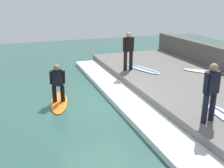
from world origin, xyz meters
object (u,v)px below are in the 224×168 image
object	(u,v)px
surfer_riding	(58,81)
surfer_waiting_far	(211,90)
surfboard_waiting_near	(143,69)
surfboard_spare	(203,71)
surfboard_riding	(59,102)
surfer_waiting_near	(128,49)

from	to	relation	value
surfer_riding	surfer_waiting_far	bearing A→B (deg)	-47.19
surfboard_waiting_near	surfer_riding	bearing A→B (deg)	-159.31
surfer_riding	surfboard_spare	bearing A→B (deg)	2.86
surfboard_riding	surfer_riding	bearing A→B (deg)	0.00
surfer_waiting_far	surfboard_waiting_near	bearing A→B (deg)	82.57
surfer_riding	surfer_waiting_far	world-z (taller)	surfer_waiting_far
surfer_riding	surfboard_waiting_near	world-z (taller)	surfer_riding
surfer_waiting_near	surfer_waiting_far	size ratio (longest dim) A/B	1.06
surfer_riding	surfboard_waiting_near	size ratio (longest dim) A/B	0.65
surfer_waiting_near	surfer_waiting_far	xyz separation A→B (m)	(-0.01, -5.39, -0.05)
surfboard_waiting_near	surfboard_spare	size ratio (longest dim) A/B	1.31
surfer_waiting_near	surfboard_waiting_near	size ratio (longest dim) A/B	0.81
surfer_riding	surfboard_waiting_near	xyz separation A→B (m)	(4.07, 1.54, -0.35)
surfboard_riding	surfer_waiting_far	bearing A→B (deg)	-47.19
surfboard_riding	surfboard_spare	xyz separation A→B (m)	(6.40, 0.32, 0.43)
surfer_waiting_far	surfboard_spare	world-z (taller)	surfer_waiting_far
surfer_waiting_near	surfboard_spare	size ratio (longest dim) A/B	1.07
surfer_waiting_near	surfer_waiting_far	bearing A→B (deg)	-90.08
surfer_riding	surfer_waiting_far	size ratio (longest dim) A/B	0.84
surfboard_riding	surfer_waiting_far	distance (m)	5.16
surfer_waiting_near	surfboard_spare	world-z (taller)	surfer_waiting_near
surfer_riding	surfer_waiting_near	world-z (taller)	surfer_waiting_near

